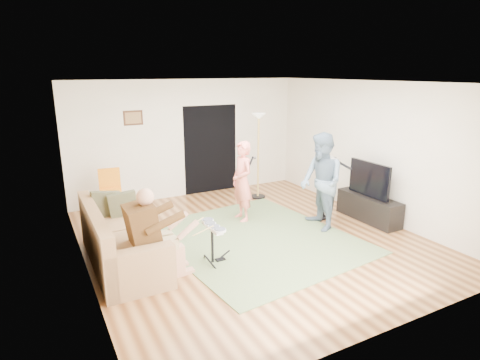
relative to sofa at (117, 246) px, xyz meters
name	(u,v)px	position (x,y,z in m)	size (l,w,h in m)	color
floor	(252,239)	(2.30, -0.13, -0.31)	(6.00, 6.00, 0.00)	brown
walls	(253,165)	(2.30, -0.13, 1.04)	(5.50, 6.00, 2.70)	silver
ceiling	(253,82)	(2.30, -0.13, 2.39)	(6.00, 6.00, 0.00)	white
window_blinds	(77,169)	(-0.44, 0.07, 1.24)	(2.05, 2.05, 0.00)	brown
doorway	(211,149)	(2.85, 2.86, 0.74)	(2.10, 2.10, 0.00)	black
picture_frame	(133,118)	(1.05, 2.86, 1.59)	(0.42, 0.03, 0.32)	#3F2314
area_rug	(255,239)	(2.35, -0.17, -0.30)	(3.03, 3.46, 0.02)	#5B7044
sofa	(117,246)	(0.00, 0.00, 0.00)	(0.93, 2.27, 0.92)	#A87E54
drummer	(156,243)	(0.43, -0.65, 0.22)	(0.87, 0.49, 1.34)	#533417
drum_kit	(212,246)	(1.30, -0.65, -0.02)	(0.35, 0.63, 0.65)	black
singer	(242,181)	(2.59, 0.77, 0.49)	(0.58, 0.38, 1.59)	#FE7D6E
microphone	(251,161)	(2.79, 0.77, 0.88)	(0.06, 0.06, 0.24)	black
guitarist	(321,182)	(3.67, -0.29, 0.60)	(0.88, 0.69, 1.81)	slate
guitar_held	(331,164)	(3.87, -0.29, 0.92)	(0.12, 0.60, 0.26)	white
guitar_spare	(324,206)	(4.10, 0.08, -0.06)	(0.31, 0.28, 0.87)	black
torchiere_lamp	(258,141)	(3.62, 1.90, 1.04)	(0.35, 0.35, 1.96)	black
dining_chair	(112,202)	(0.31, 1.99, 0.06)	(0.48, 0.50, 1.02)	beige
tv_cabinet	(369,208)	(4.80, -0.41, -0.06)	(0.40, 1.40, 0.50)	black
television	(369,179)	(4.75, -0.41, 0.54)	(0.06, 0.99, 0.67)	black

